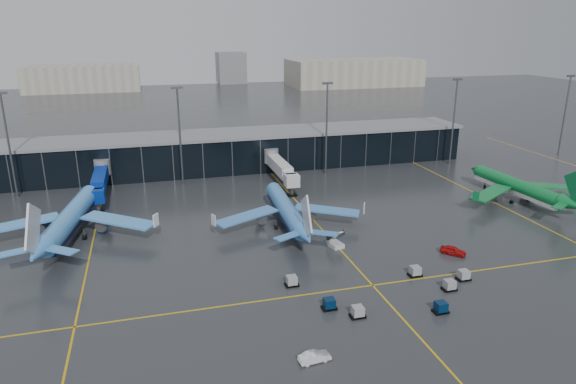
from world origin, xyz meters
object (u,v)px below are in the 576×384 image
object	(u,v)px
mobile_airstair	(335,243)
service_van_red	(453,250)
baggage_carts	(393,290)
airliner_aer_lingus	(518,178)
service_van_white	(315,357)
airliner_arkefly	(69,206)
airliner_klm_near	(286,200)

from	to	relation	value
mobile_airstair	service_van_red	distance (m)	21.55
baggage_carts	mobile_airstair	bearing A→B (deg)	96.32
airliner_aer_lingus	service_van_red	world-z (taller)	airliner_aer_lingus
airliner_aer_lingus	service_van_red	distance (m)	39.53
service_van_white	airliner_arkefly	bearing A→B (deg)	27.07
airliner_klm_near	service_van_red	xyz separation A→B (m)	(25.60, -22.32, -4.87)
baggage_carts	mobile_airstair	size ratio (longest dim) A/B	8.36
baggage_carts	service_van_white	size ratio (longest dim) A/B	7.31
airliner_arkefly	airliner_aer_lingus	size ratio (longest dim) A/B	1.12
baggage_carts	service_van_red	xyz separation A→B (m)	(17.35, 10.63, 0.02)
airliner_klm_near	airliner_aer_lingus	bearing A→B (deg)	3.66
airliner_aer_lingus	service_van_red	xyz separation A→B (m)	(-31.64, -23.18, -4.86)
service_van_red	airliner_arkefly	bearing A→B (deg)	116.09
airliner_arkefly	airliner_klm_near	xyz separation A→B (m)	(42.58, -5.53, -0.66)
airliner_aer_lingus	baggage_carts	bearing A→B (deg)	-148.70
airliner_klm_near	airliner_aer_lingus	xyz separation A→B (m)	(57.24, 0.87, -0.01)
airliner_arkefly	airliner_klm_near	world-z (taller)	airliner_arkefly
airliner_aer_lingus	mobile_airstair	size ratio (longest dim) A/B	10.23
baggage_carts	airliner_arkefly	bearing A→B (deg)	142.87
mobile_airstair	service_van_red	size ratio (longest dim) A/B	0.78
airliner_klm_near	mobile_airstair	world-z (taller)	airliner_klm_near
airliner_aer_lingus	baggage_carts	distance (m)	59.73
airliner_arkefly	mobile_airstair	xyz separation A→B (m)	(48.65, -18.75, -5.54)
airliner_aer_lingus	service_van_white	xyz separation A→B (m)	(-66.05, -46.39, -4.96)
service_van_red	service_van_white	bearing A→B (deg)	172.31
airliner_arkefly	mobile_airstair	size ratio (longest dim) A/B	11.44
mobile_airstair	service_van_red	world-z (taller)	mobile_airstair
airliner_aer_lingus	service_van_white	world-z (taller)	airliner_aer_lingus
airliner_arkefly	baggage_carts	size ratio (longest dim) A/B	1.37
airliner_arkefly	service_van_red	size ratio (longest dim) A/B	8.94
baggage_carts	service_van_white	xyz separation A→B (m)	(-17.06, -12.57, -0.08)
mobile_airstair	service_van_white	distance (m)	35.57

